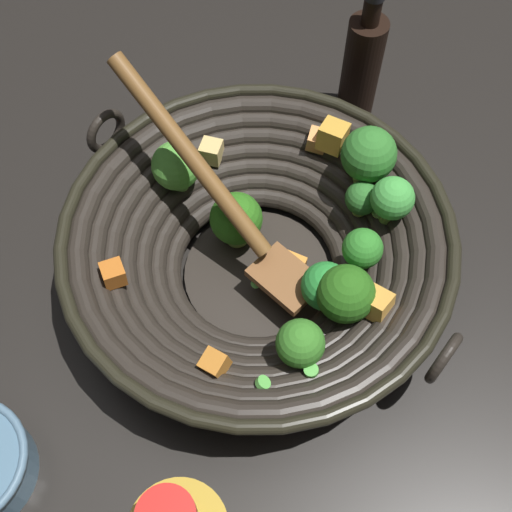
{
  "coord_description": "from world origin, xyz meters",
  "views": [
    {
      "loc": [
        -0.17,
        -0.3,
        0.64
      ],
      "look_at": [
        0.0,
        0.01,
        0.03
      ],
      "focal_mm": 45.4,
      "sensor_mm": 36.0,
      "label": 1
    }
  ],
  "objects": [
    {
      "name": "wok",
      "position": [
        0.0,
        -0.0,
        0.06
      ],
      "size": [
        0.41,
        0.42,
        0.2
      ],
      "color": "black",
      "rests_on": "ground"
    },
    {
      "name": "soy_sauce_bottle",
      "position": [
        0.23,
        0.16,
        0.08
      ],
      "size": [
        0.05,
        0.05,
        0.19
      ],
      "color": "black",
      "rests_on": "ground"
    },
    {
      "name": "ground_plane",
      "position": [
        0.0,
        0.0,
        0.0
      ],
      "size": [
        4.0,
        4.0,
        0.0
      ],
      "primitive_type": "plane",
      "color": "black"
    }
  ]
}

